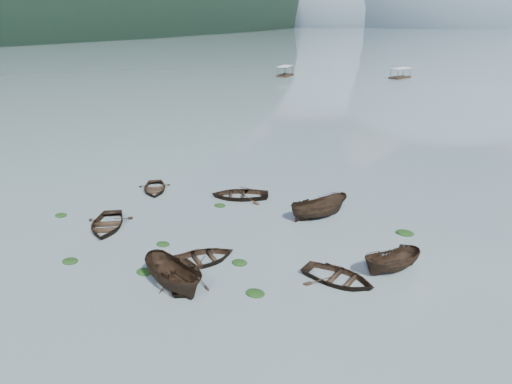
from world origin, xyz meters
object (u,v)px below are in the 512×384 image
at_px(pontoon_left, 285,76).
at_px(pontoon_centre, 400,78).
at_px(rowboat_0, 107,228).
at_px(rowboat_3, 185,279).

xyz_separation_m(pontoon_left, pontoon_centre, (27.43, 9.21, 0.00)).
xyz_separation_m(rowboat_0, rowboat_3, (9.13, -3.17, 0.00)).
bearing_deg(rowboat_3, rowboat_0, -51.94).
xyz_separation_m(rowboat_0, pontoon_left, (-24.90, 89.93, 0.00)).
distance_m(pontoon_left, pontoon_centre, 28.93).
bearing_deg(rowboat_3, pontoon_left, -102.74).
bearing_deg(pontoon_left, rowboat_0, -80.30).
bearing_deg(rowboat_0, rowboat_3, -52.13).
bearing_deg(rowboat_0, pontoon_left, 72.47).
relative_size(rowboat_0, pontoon_centre, 0.76).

